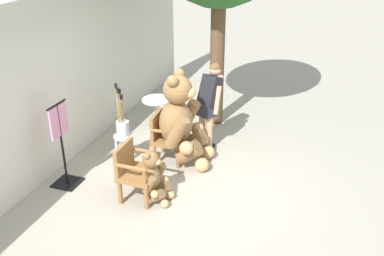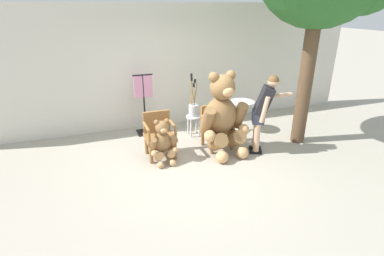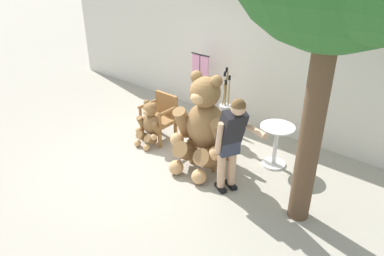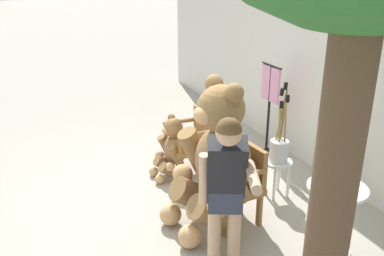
% 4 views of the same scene
% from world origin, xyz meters
% --- Properties ---
extents(ground_plane, '(60.00, 60.00, 0.00)m').
position_xyz_m(ground_plane, '(0.00, 0.00, 0.00)').
color(ground_plane, '#A8A091').
extents(back_wall, '(10.00, 0.16, 2.80)m').
position_xyz_m(back_wall, '(0.00, 2.40, 1.40)').
color(back_wall, silver).
rests_on(back_wall, ground).
extents(wooden_chair_left, '(0.56, 0.52, 0.86)m').
position_xyz_m(wooden_chair_left, '(-0.60, 0.73, 0.46)').
color(wooden_chair_left, olive).
rests_on(wooden_chair_left, ground).
extents(wooden_chair_right, '(0.60, 0.56, 0.86)m').
position_xyz_m(wooden_chair_right, '(0.60, 0.73, 0.46)').
color(wooden_chair_right, olive).
rests_on(wooden_chair_right, ground).
extents(teddy_bear_large, '(0.97, 0.95, 1.62)m').
position_xyz_m(teddy_bear_large, '(0.61, 0.46, 0.79)').
color(teddy_bear_large, olive).
rests_on(teddy_bear_large, ground).
extents(teddy_bear_small, '(0.51, 0.47, 0.84)m').
position_xyz_m(teddy_bear_small, '(-0.60, 0.44, 0.41)').
color(teddy_bear_small, olive).
rests_on(teddy_bear_small, ground).
extents(person_visitor, '(0.82, 0.47, 1.56)m').
position_xyz_m(person_visitor, '(1.33, 0.20, 0.92)').
color(person_visitor, black).
rests_on(person_visitor, ground).
extents(white_stool, '(0.34, 0.34, 0.46)m').
position_xyz_m(white_stool, '(0.36, 1.42, 0.36)').
color(white_stool, silver).
rests_on(white_stool, ground).
extents(brush_bucket, '(0.22, 0.22, 0.95)m').
position_xyz_m(brush_bucket, '(0.36, 1.43, 0.65)').
color(brush_bucket, silver).
rests_on(brush_bucket, white_stool).
extents(round_side_table, '(0.56, 0.56, 0.72)m').
position_xyz_m(round_side_table, '(1.48, 1.29, 0.45)').
color(round_side_table, white).
rests_on(round_side_table, ground).
extents(clothing_display_stand, '(0.44, 0.40, 1.36)m').
position_xyz_m(clothing_display_stand, '(-0.64, 1.93, 0.72)').
color(clothing_display_stand, black).
rests_on(clothing_display_stand, ground).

